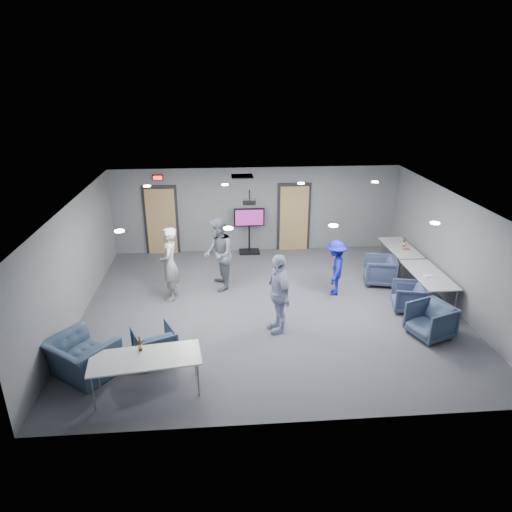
{
  "coord_description": "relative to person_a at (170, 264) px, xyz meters",
  "views": [
    {
      "loc": [
        -1.13,
        -9.92,
        5.38
      ],
      "look_at": [
        -0.3,
        0.45,
        1.2
      ],
      "focal_mm": 32.0,
      "sensor_mm": 36.0,
      "label": 1
    }
  ],
  "objects": [
    {
      "name": "door_left",
      "position": [
        -0.55,
        3.23,
        0.12
      ],
      "size": [
        1.06,
        0.17,
        2.24
      ],
      "color": "black",
      "rests_on": "wall_back"
    },
    {
      "name": "wall_front",
      "position": [
        2.45,
        -4.73,
        0.4
      ],
      "size": [
        9.0,
        0.02,
        2.7
      ],
      "primitive_type": "cube",
      "color": "slate",
      "rests_on": "floor"
    },
    {
      "name": "person_a",
      "position": [
        0.0,
        0.0,
        0.0
      ],
      "size": [
        0.45,
        0.69,
        1.89
      ],
      "primitive_type": "imported",
      "rotation": [
        0.0,
        0.0,
        -1.57
      ],
      "color": "gray",
      "rests_on": "floor"
    },
    {
      "name": "bottle_right",
      "position": [
        6.55,
        1.28,
        -0.11
      ],
      "size": [
        0.07,
        0.07,
        0.28
      ],
      "color": "#4F2B0D",
      "rests_on": "table_right_a"
    },
    {
      "name": "table_front_left",
      "position": [
        -0.09,
        -3.73,
        -0.26
      ],
      "size": [
        2.03,
        1.05,
        0.73
      ],
      "rotation": [
        0.0,
        0.0,
        0.13
      ],
      "color": "silver",
      "rests_on": "floor"
    },
    {
      "name": "door_right",
      "position": [
        3.65,
        3.23,
        0.12
      ],
      "size": [
        1.06,
        0.17,
        2.24
      ],
      "color": "black",
      "rests_on": "wall_back"
    },
    {
      "name": "chair_right_c",
      "position": [
        5.8,
        -2.31,
        -0.56
      ],
      "size": [
        1.07,
        1.05,
        0.76
      ],
      "primitive_type": "imported",
      "rotation": [
        0.0,
        0.0,
        -1.22
      ],
      "color": "#34425A",
      "rests_on": "floor"
    },
    {
      "name": "chair_right_a",
      "position": [
        5.6,
        0.44,
        -0.57
      ],
      "size": [
        1.0,
        0.98,
        0.76
      ],
      "primitive_type": "imported",
      "rotation": [
        0.0,
        0.0,
        -1.8
      ],
      "color": "#343D5B",
      "rests_on": "floor"
    },
    {
      "name": "table_right_b",
      "position": [
        6.45,
        -0.65,
        -0.26
      ],
      "size": [
        0.78,
        1.88,
        0.73
      ],
      "rotation": [
        0.0,
        0.0,
        1.57
      ],
      "color": "silver",
      "rests_on": "floor"
    },
    {
      "name": "wrapper",
      "position": [
        6.36,
        -0.82,
        -0.19
      ],
      "size": [
        0.2,
        0.14,
        0.04
      ],
      "primitive_type": "cube",
      "rotation": [
        0.0,
        0.0,
        -0.08
      ],
      "color": "white",
      "rests_on": "table_right_b"
    },
    {
      "name": "tv_stand",
      "position": [
        2.2,
        3.02,
        -0.11
      ],
      "size": [
        0.96,
        0.46,
        1.47
      ],
      "color": "black",
      "rests_on": "floor"
    },
    {
      "name": "wall_back",
      "position": [
        2.45,
        3.27,
        0.4
      ],
      "size": [
        9.0,
        0.02,
        2.7
      ],
      "primitive_type": "cube",
      "color": "slate",
      "rests_on": "floor"
    },
    {
      "name": "projector",
      "position": [
        2.04,
        0.4,
        1.46
      ],
      "size": [
        0.35,
        0.33,
        0.35
      ],
      "rotation": [
        0.0,
        0.0,
        -0.15
      ],
      "color": "black",
      "rests_on": "ceiling"
    },
    {
      "name": "table_right_a",
      "position": [
        6.45,
        1.25,
        -0.26
      ],
      "size": [
        0.73,
        1.75,
        0.73
      ],
      "rotation": [
        0.0,
        0.0,
        1.57
      ],
      "color": "silver",
      "rests_on": "floor"
    },
    {
      "name": "person_c",
      "position": [
        2.52,
        -1.77,
        -0.03
      ],
      "size": [
        0.68,
        1.14,
        1.82
      ],
      "primitive_type": "imported",
      "rotation": [
        0.0,
        0.0,
        -1.33
      ],
      "color": "#A1ABCF",
      "rests_on": "floor"
    },
    {
      "name": "downlights",
      "position": [
        2.45,
        -0.73,
        1.74
      ],
      "size": [
        6.18,
        3.78,
        0.02
      ],
      "color": "white",
      "rests_on": "ceiling"
    },
    {
      "name": "person_b",
      "position": [
        1.22,
        0.47,
        0.04
      ],
      "size": [
        0.82,
        1.01,
        1.96
      ],
      "primitive_type": "imported",
      "rotation": [
        0.0,
        0.0,
        -1.49
      ],
      "color": "slate",
      "rests_on": "floor"
    },
    {
      "name": "chair_front_b",
      "position": [
        -1.38,
        -3.12,
        -0.56
      ],
      "size": [
        1.56,
        1.53,
        0.76
      ],
      "primitive_type": "imported",
      "rotation": [
        0.0,
        0.0,
        2.49
      ],
      "color": "#37495F",
      "rests_on": "floor"
    },
    {
      "name": "bottle_front",
      "position": [
        -0.2,
        -3.5,
        -0.11
      ],
      "size": [
        0.08,
        0.08,
        0.29
      ],
      "color": "#4F2B0D",
      "rests_on": "table_front_left"
    },
    {
      "name": "chair_right_b",
      "position": [
        5.8,
        -1.1,
        -0.6
      ],
      "size": [
        0.9,
        0.89,
        0.68
      ],
      "primitive_type": "imported",
      "rotation": [
        0.0,
        0.0,
        -1.81
      ],
      "color": "#353F5C",
      "rests_on": "floor"
    },
    {
      "name": "ceiling",
      "position": [
        2.45,
        -0.73,
        1.75
      ],
      "size": [
        9.0,
        9.0,
        0.0
      ],
      "primitive_type": "plane",
      "rotation": [
        3.14,
        0.0,
        0.0
      ],
      "color": "silver",
      "rests_on": "wall_back"
    },
    {
      "name": "person_d",
      "position": [
        4.21,
        -0.09,
        -0.21
      ],
      "size": [
        0.8,
        1.07,
        1.47
      ],
      "primitive_type": "imported",
      "rotation": [
        0.0,
        0.0,
        -1.87
      ],
      "color": "navy",
      "rests_on": "floor"
    },
    {
      "name": "snack_box",
      "position": [
        6.52,
        1.03,
        -0.2
      ],
      "size": [
        0.18,
        0.14,
        0.04
      ],
      "primitive_type": "cube",
      "rotation": [
        0.0,
        0.0,
        0.27
      ],
      "color": "#BF362F",
      "rests_on": "table_right_a"
    },
    {
      "name": "wall_right",
      "position": [
        6.95,
        -0.73,
        0.4
      ],
      "size": [
        0.02,
        8.0,
        2.7
      ],
      "primitive_type": "cube",
      "color": "slate",
      "rests_on": "floor"
    },
    {
      "name": "exit_sign",
      "position": [
        -0.55,
        3.21,
        1.5
      ],
      "size": [
        0.32,
        0.08,
        0.16
      ],
      "color": "black",
      "rests_on": "wall_back"
    },
    {
      "name": "hvac_diffuser",
      "position": [
        1.95,
        2.07,
        1.74
      ],
      "size": [
        0.6,
        0.6,
        0.03
      ],
      "primitive_type": "cube",
      "color": "black",
      "rests_on": "ceiling"
    },
    {
      "name": "chair_front_a",
      "position": [
        -0.08,
        -2.73,
        -0.59
      ],
      "size": [
        1.01,
        1.02,
        0.71
      ],
      "primitive_type": "imported",
      "rotation": [
        0.0,
        0.0,
        3.57
      ],
      "color": "#3C4D68",
      "rests_on": "floor"
    },
    {
      "name": "wall_left",
      "position": [
        -2.05,
        -0.73,
        0.4
      ],
      "size": [
        0.02,
        8.0,
        2.7
      ],
      "primitive_type": "cube",
      "color": "slate",
      "rests_on": "floor"
    },
    {
      "name": "floor",
      "position": [
        2.45,
        -0.73,
        -0.95
      ],
      "size": [
        9.0,
        9.0,
        0.0
      ],
      "primitive_type": "plane",
      "color": "#3A3C42",
      "rests_on": "ground"
    }
  ]
}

